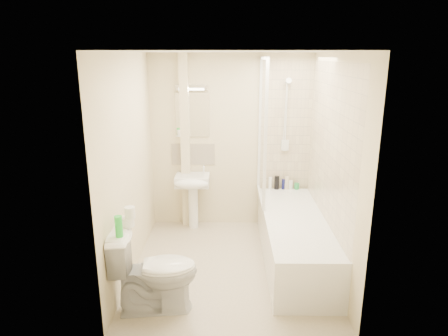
{
  "coord_description": "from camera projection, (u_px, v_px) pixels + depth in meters",
  "views": [
    {
      "loc": [
        -0.02,
        -4.16,
        2.37
      ],
      "look_at": [
        -0.08,
        0.2,
        1.13
      ],
      "focal_mm": 32.0,
      "sensor_mm": 36.0,
      "label": 1
    }
  ],
  "objects": [
    {
      "name": "pipe_boxing",
      "position": [
        185.0,
        143.0,
        5.47
      ],
      "size": [
        0.12,
        0.12,
        2.4
      ],
      "primitive_type": "cube",
      "color": "beige",
      "rests_on": "ground"
    },
    {
      "name": "bottle_black_b",
      "position": [
        277.0,
        183.0,
        5.58
      ],
      "size": [
        0.07,
        0.07,
        0.19
      ],
      "primitive_type": "cylinder",
      "color": "black",
      "rests_on": "bathtub"
    },
    {
      "name": "bottle_cream",
      "position": [
        287.0,
        183.0,
        5.58
      ],
      "size": [
        0.07,
        0.07,
        0.18
      ],
      "primitive_type": "cylinder",
      "color": "beige",
      "rests_on": "bathtub"
    },
    {
      "name": "bottle_blue",
      "position": [
        283.0,
        184.0,
        5.59
      ],
      "size": [
        0.05,
        0.05,
        0.14
      ],
      "primitive_type": "cylinder",
      "color": "#121450",
      "rests_on": "bathtub"
    },
    {
      "name": "splashback",
      "position": [
        193.0,
        154.0,
        5.57
      ],
      "size": [
        0.6,
        0.02,
        0.3
      ],
      "primitive_type": "cube",
      "color": "beige",
      "rests_on": "wall_back"
    },
    {
      "name": "ceiling",
      "position": [
        231.0,
        52.0,
        3.99
      ],
      "size": [
        2.2,
        2.5,
        0.02
      ],
      "primitive_type": "cube",
      "color": "white",
      "rests_on": "wall_back"
    },
    {
      "name": "tile_back",
      "position": [
        285.0,
        126.0,
        5.44
      ],
      "size": [
        0.7,
        0.01,
        1.75
      ],
      "primitive_type": "cube",
      "color": "beige",
      "rests_on": "wall_back"
    },
    {
      "name": "pedestal_sink",
      "position": [
        192.0,
        187.0,
        5.46
      ],
      "size": [
        0.46,
        0.45,
        0.89
      ],
      "color": "white",
      "rests_on": "ground"
    },
    {
      "name": "bottle_green",
      "position": [
        297.0,
        186.0,
        5.59
      ],
      "size": [
        0.07,
        0.07,
        0.09
      ],
      "primitive_type": "cylinder",
      "color": "green",
      "rests_on": "bathtub"
    },
    {
      "name": "wall_right",
      "position": [
        332.0,
        167.0,
        4.31
      ],
      "size": [
        0.02,
        2.5,
        2.4
      ],
      "primitive_type": "cube",
      "color": "beige",
      "rests_on": "ground"
    },
    {
      "name": "shower_screen",
      "position": [
        262.0,
        131.0,
        5.02
      ],
      "size": [
        0.04,
        0.92,
        1.8
      ],
      "color": "white",
      "rests_on": "bathtub"
    },
    {
      "name": "toilet_roll_lower",
      "position": [
        128.0,
        222.0,
        3.74
      ],
      "size": [
        0.12,
        0.12,
        0.09
      ],
      "primitive_type": "cylinder",
      "color": "white",
      "rests_on": "toilet"
    },
    {
      "name": "floor",
      "position": [
        230.0,
        266.0,
        4.65
      ],
      "size": [
        2.5,
        2.5,
        0.0
      ],
      "primitive_type": "plane",
      "color": "beige",
      "rests_on": "ground"
    },
    {
      "name": "strip_light",
      "position": [
        192.0,
        87.0,
        5.29
      ],
      "size": [
        0.42,
        0.07,
        0.07
      ],
      "primitive_type": "cube",
      "color": "silver",
      "rests_on": "wall_back"
    },
    {
      "name": "mirror",
      "position": [
        192.0,
        115.0,
        5.41
      ],
      "size": [
        0.46,
        0.01,
        0.6
      ],
      "primitive_type": "cube",
      "color": "white",
      "rests_on": "wall_back"
    },
    {
      "name": "bottle_white_a",
      "position": [
        270.0,
        183.0,
        5.58
      ],
      "size": [
        0.05,
        0.05,
        0.17
      ],
      "primitive_type": "cylinder",
      "color": "white",
      "rests_on": "bathtub"
    },
    {
      "name": "toilet",
      "position": [
        155.0,
        271.0,
        3.76
      ],
      "size": [
        0.64,
        0.9,
        0.81
      ],
      "primitive_type": "imported",
      "rotation": [
        0.0,
        0.0,
        1.69
      ],
      "color": "white",
      "rests_on": "ground"
    },
    {
      "name": "green_bottle",
      "position": [
        119.0,
        226.0,
        3.51
      ],
      "size": [
        0.07,
        0.07,
        0.2
      ],
      "primitive_type": "cylinder",
      "color": "green",
      "rests_on": "toilet"
    },
    {
      "name": "bathtub",
      "position": [
        294.0,
        238.0,
        4.69
      ],
      "size": [
        0.7,
        2.1,
        0.55
      ],
      "color": "white",
      "rests_on": "ground"
    },
    {
      "name": "wall_left",
      "position": [
        130.0,
        166.0,
        4.33
      ],
      "size": [
        0.02,
        2.5,
        2.4
      ],
      "primitive_type": "cube",
      "color": "beige",
      "rests_on": "ground"
    },
    {
      "name": "bottle_white_b",
      "position": [
        291.0,
        185.0,
        5.59
      ],
      "size": [
        0.06,
        0.06,
        0.12
      ],
      "primitive_type": "cylinder",
      "color": "white",
      "rests_on": "bathtub"
    },
    {
      "name": "toilet_roll_upper",
      "position": [
        130.0,
        212.0,
        3.71
      ],
      "size": [
        0.1,
        0.1,
        0.11
      ],
      "primitive_type": "cylinder",
      "color": "white",
      "rests_on": "toilet_roll_lower"
    },
    {
      "name": "shower_fixture",
      "position": [
        286.0,
        118.0,
        5.37
      ],
      "size": [
        0.1,
        0.16,
        0.99
      ],
      "color": "white",
      "rests_on": "wall_back"
    },
    {
      "name": "wall_back",
      "position": [
        230.0,
        142.0,
        5.52
      ],
      "size": [
        2.2,
        0.02,
        2.4
      ],
      "primitive_type": "cube",
      "color": "beige",
      "rests_on": "ground"
    },
    {
      "name": "tile_right",
      "position": [
        330.0,
        144.0,
        4.37
      ],
      "size": [
        0.01,
        2.1,
        1.75
      ],
      "primitive_type": "cube",
      "color": "beige",
      "rests_on": "wall_right"
    }
  ]
}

